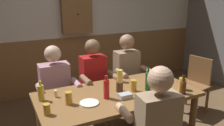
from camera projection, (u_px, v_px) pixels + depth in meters
back_wall_wainscot at (68, 64)px, 4.53m from camera, size 5.83×0.12×1.05m
dining_table at (118, 100)px, 2.73m from camera, size 1.84×0.90×0.74m
person_0 at (56, 86)px, 3.07m from camera, size 0.53×0.51×1.20m
person_1 at (95, 79)px, 3.30m from camera, size 0.48×0.50×1.24m
person_2 at (128, 72)px, 3.54m from camera, size 0.51×0.54×1.26m
person_3 at (154, 124)px, 2.13m from camera, size 0.53×0.53×1.27m
chair_empty_near_left at (194, 83)px, 3.71m from camera, size 0.52×0.52×0.88m
table_candle at (56, 94)px, 2.58m from camera, size 0.04×0.04×0.08m
condiment_caddy at (125, 96)px, 2.56m from camera, size 0.14×0.10×0.05m
plate_0 at (156, 96)px, 2.60m from camera, size 0.21×0.21×0.01m
plate_1 at (89, 103)px, 2.43m from camera, size 0.20×0.20×0.01m
bottle_0 at (106, 89)px, 2.53m from camera, size 0.06×0.06×0.26m
bottle_1 at (183, 87)px, 2.65m from camera, size 0.07×0.07×0.22m
bottle_2 at (41, 93)px, 2.48m from camera, size 0.07×0.07×0.22m
bottle_3 at (148, 81)px, 2.74m from camera, size 0.06×0.06×0.28m
pint_glass_0 at (69, 98)px, 2.40m from camera, size 0.07×0.07×0.14m
pint_glass_1 at (161, 78)px, 2.95m from camera, size 0.08×0.08×0.15m
pint_glass_2 at (163, 73)px, 3.17m from camera, size 0.06×0.06×0.15m
pint_glass_3 at (47, 109)px, 2.20m from camera, size 0.07×0.07×0.11m
pint_glass_4 at (134, 86)px, 2.73m from camera, size 0.07×0.07×0.14m
pint_glass_5 at (120, 87)px, 2.73m from camera, size 0.08×0.08×0.12m
pint_glass_6 at (182, 84)px, 2.77m from camera, size 0.08×0.08×0.14m
pint_glass_7 at (120, 76)px, 3.02m from camera, size 0.07×0.07×0.16m
wall_dart_cabinet at (77, 14)px, 4.23m from camera, size 0.56×0.15×0.70m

